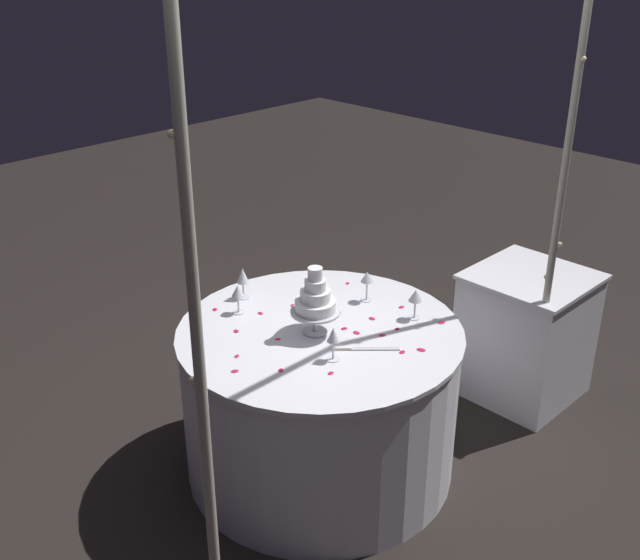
{
  "coord_description": "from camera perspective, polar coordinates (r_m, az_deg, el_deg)",
  "views": [
    {
      "loc": [
        2.1,
        2.1,
        2.39
      ],
      "look_at": [
        0.0,
        0.0,
        0.99
      ],
      "focal_mm": 42.86,
      "sensor_mm": 36.0,
      "label": 1
    }
  ],
  "objects": [
    {
      "name": "ground_plane",
      "position": [
        3.82,
        0.0,
        -13.58
      ],
      "size": [
        12.0,
        12.0,
        0.0
      ],
      "primitive_type": "plane",
      "color": "black"
    },
    {
      "name": "decorative_arch",
      "position": [
        2.74,
        8.03,
        8.0
      ],
      "size": [
        2.11,
        0.06,
        2.47
      ],
      "color": "#B7B29E",
      "rests_on": "ground"
    },
    {
      "name": "main_table",
      "position": [
        3.59,
        0.0,
        -8.95
      ],
      "size": [
        1.28,
        1.28,
        0.74
      ],
      "color": "white",
      "rests_on": "ground"
    },
    {
      "name": "side_table",
      "position": [
        4.3,
        15.06,
        -3.93
      ],
      "size": [
        0.59,
        0.59,
        0.71
      ],
      "color": "white",
      "rests_on": "ground"
    },
    {
      "name": "tiered_cake",
      "position": [
        3.31,
        -0.37,
        -1.54
      ],
      "size": [
        0.22,
        0.22,
        0.31
      ],
      "color": "silver",
      "rests_on": "main_table"
    },
    {
      "name": "wine_glass_0",
      "position": [
        3.65,
        -5.79,
        0.24
      ],
      "size": [
        0.06,
        0.06,
        0.16
      ],
      "color": "silver",
      "rests_on": "main_table"
    },
    {
      "name": "wine_glass_1",
      "position": [
        3.13,
        0.99,
        -4.27
      ],
      "size": [
        0.06,
        0.06,
        0.15
      ],
      "color": "silver",
      "rests_on": "main_table"
    },
    {
      "name": "wine_glass_2",
      "position": [
        3.52,
        -6.16,
        -0.96
      ],
      "size": [
        0.06,
        0.06,
        0.14
      ],
      "color": "silver",
      "rests_on": "main_table"
    },
    {
      "name": "wine_glass_3",
      "position": [
        3.62,
        3.53,
        0.09
      ],
      "size": [
        0.06,
        0.06,
        0.15
      ],
      "color": "silver",
      "rests_on": "main_table"
    },
    {
      "name": "wine_glass_4",
      "position": [
        3.48,
        7.14,
        -1.28
      ],
      "size": [
        0.06,
        0.06,
        0.14
      ],
      "color": "silver",
      "rests_on": "main_table"
    },
    {
      "name": "cake_knife",
      "position": [
        3.25,
        3.04,
        -5.13
      ],
      "size": [
        0.22,
        0.22,
        0.01
      ],
      "color": "silver",
      "rests_on": "main_table"
    },
    {
      "name": "rose_petal_0",
      "position": [
        3.25,
        6.16,
        -5.37
      ],
      "size": [
        0.04,
        0.03,
        0.0
      ],
      "primitive_type": "ellipsoid",
      "rotation": [
        0.0,
        0.0,
        0.18
      ],
      "color": "#C61951",
      "rests_on": "main_table"
    },
    {
      "name": "rose_petal_1",
      "position": [
        3.41,
        1.83,
        -3.63
      ],
      "size": [
        0.03,
        0.03,
        0.0
      ],
      "primitive_type": "ellipsoid",
      "rotation": [
        0.0,
        0.0,
        2.88
      ],
      "color": "#C61951",
      "rests_on": "main_table"
    },
    {
      "name": "rose_petal_2",
      "position": [
        3.83,
        2.08,
        -0.25
      ],
      "size": [
        0.03,
        0.03,
        0.0
      ],
      "primitive_type": "ellipsoid",
      "rotation": [
        0.0,
        0.0,
        0.54
      ],
      "color": "#C61951",
      "rests_on": "main_table"
    },
    {
      "name": "rose_petal_3",
      "position": [
        3.22,
        -6.23,
        -5.67
      ],
      "size": [
        0.03,
        0.03,
        0.0
      ],
      "primitive_type": "ellipsoid",
      "rotation": [
        0.0,
        0.0,
        3.7
      ],
      "color": "#C61951",
      "rests_on": "main_table"
    },
    {
      "name": "rose_petal_4",
      "position": [
        3.38,
        2.73,
        -3.95
      ],
      "size": [
        0.02,
        0.04,
        0.0
      ],
      "primitive_type": "ellipsoid",
      "rotation": [
        0.0,
        0.0,
        4.72
      ],
      "color": "#C61951",
      "rests_on": "main_table"
    },
    {
      "name": "rose_petal_5",
      "position": [
        3.33,
        -3.16,
        -4.43
      ],
      "size": [
        0.03,
        0.03,
        0.0
      ],
      "primitive_type": "ellipsoid",
      "rotation": [
        0.0,
        0.0,
        5.54
      ],
      "color": "#C61951",
      "rests_on": "main_table"
    },
    {
      "name": "rose_petal_6",
      "position": [
        3.11,
        -2.94,
        -6.74
      ],
      "size": [
        0.04,
        0.04,
        0.0
      ],
      "primitive_type": "ellipsoid",
      "rotation": [
        0.0,
        0.0,
        0.79
      ],
      "color": "#C61951",
      "rests_on": "main_table"
    },
    {
      "name": "rose_petal_7",
      "position": [
        3.42,
        5.77,
        -3.65
      ],
      "size": [
        0.03,
        0.02,
        0.0
      ],
      "primitive_type": "ellipsoid",
      "rotation": [
        0.0,
        0.0,
        0.03
      ],
      "color": "#C61951",
      "rests_on": "main_table"
    },
    {
      "name": "rose_petal_8",
      "position": [
        3.6,
        -7.85,
        -2.19
      ],
      "size": [
        0.04,
        0.04,
        0.0
      ],
      "primitive_type": "ellipsoid",
      "rotation": [
        0.0,
        0.0,
        0.87
      ],
      "color": "#C61951",
      "rests_on": "main_table"
    },
    {
      "name": "rose_petal_9",
      "position": [
        3.54,
        1.37,
        -2.47
      ],
      "size": [
        0.03,
        0.03,
        0.0
      ],
      "primitive_type": "ellipsoid",
      "rotation": [
        0.0,
        0.0,
        2.79
      ],
      "color": "#C61951",
      "rests_on": "main_table"
    },
    {
      "name": "rose_petal_10",
      "position": [
        3.36,
        4.67,
        -4.13
      ],
      "size": [
        0.04,
        0.04,
        0.0
      ],
      "primitive_type": "ellipsoid",
      "rotation": [
        0.0,
        0.0,
        5.52
      ],
      "color": "#C61951",
      "rests_on": "main_table"
    },
    {
      "name": "rose_petal_11",
      "position": [
        3.5,
        9.06,
        -3.15
      ],
      "size": [
        0.04,
        0.04,
        0.0
      ],
      "primitive_type": "ellipsoid",
      "rotation": [
        0.0,
        0.0,
        2.79
      ],
      "color": "#C61951",
      "rests_on": "main_table"
    },
    {
      "name": "rose_petal_12",
      "position": [
        3.55,
        -4.47,
        -2.49
      ],
      "size": [
        0.02,
        0.03,
        0.0
      ],
      "primitive_type": "ellipsoid",
      "rotation": [
        0.0,
        0.0,
        1.55
      ],
      "color": "#C61951",
      "rests_on": "main_table"
    },
    {
      "name": "rose_petal_13",
      "position": [
        3.09,
        0.8,
        -6.97
      ],
      "size": [
        0.03,
        0.02,
        0.0
      ],
      "primitive_type": "ellipsoid",
      "rotation": [
        0.0,
        0.0,
        0.07
      ],
      "color": "#C61951",
      "rests_on": "main_table"
    },
    {
      "name": "rose_petal_14",
      "position": [
        3.61,
        6.1,
        -2.02
      ],
      "size": [
        0.03,
        0.02,
        0.0
      ],
      "primitive_type": "ellipsoid",
      "rotation": [
        0.0,
        0.0,
        3.08
      ],
      "color": "#C61951",
      "rests_on": "main_table"
    },
    {
      "name": "rose_petal_15",
      "position": [
        3.12,
        -6.34,
        -6.8
      ],
      "size": [
        0.04,
        0.04,
        0.0
      ],
      "primitive_type": "ellipsoid",
      "rotation": [
        0.0,
        0.0,
        5.79
      ],
      "color": "#C61951",
      "rests_on": "main_table"
    },
    {
      "name": "rose_petal_16",
      "position": [
        3.27,
        7.56,
        -5.18
      ],
      "size": [
        0.04,
        0.05,
        0.0
      ],
      "primitive_type": "ellipsoid",
      "rotation": [
        0.0,
        0.0,
        1.9
      ],
      "color": "#C61951",
      "rests_on": "main_table"
    },
    {
      "name": "rose_petal_17",
      "position": [
        3.41,
        -6.28,
        -3.81
      ],
      "size": [
        0.03,
        0.04,
        0.0
      ],
      "primitive_type": "ellipsoid",
      "rotation": [
        0.0,
        0.0,
        1.25
      ],
      "color": "#C61951",
      "rests_on": "main_table"
    },
    {
      "name": "rose_petal_18",
      "position": [
        3.61,
        -1.96,
        -1.89
      ],
      "size": [
        0.04,
        0.04,
        0.0
      ],
      "primitive_type": "ellipsoid",
      "rotation": [
        0.0,
        0.0,
        2.36
      ],
      "color": "#C61951",
      "rests_on": "main_table"
    },
    {
      "name": "rose_petal_19",
      "position": [
        3.5,
        3.9,
        -2.89
      ],
      "size": [
        0.02,
        0.03,
        0.0
      ],
      "primitive_type": "ellipsoid",
      "rotation": [
        0.0,
        0.0,
        1.54
      ],
      "color": "#C61951",
      "rests_on": "main_table"
    }
  ]
}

